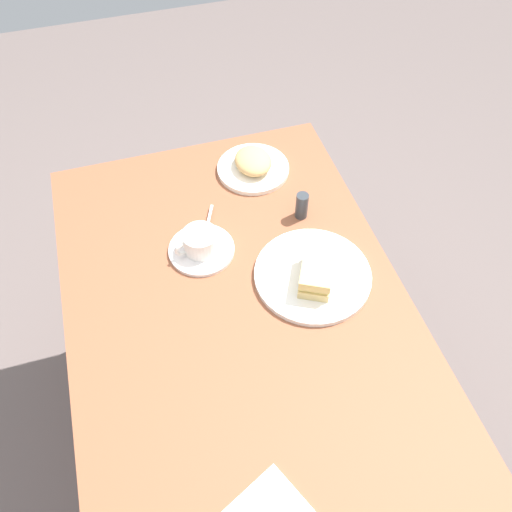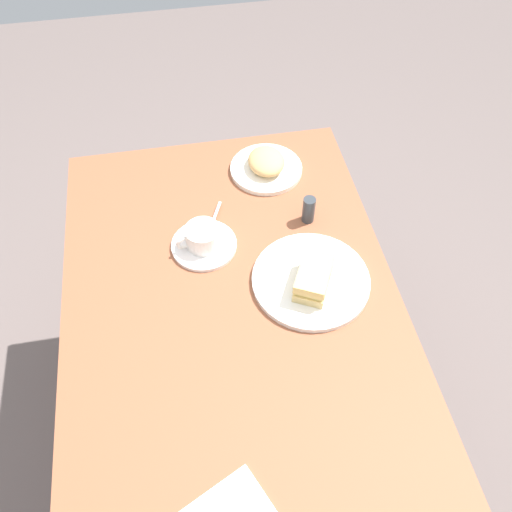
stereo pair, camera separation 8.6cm
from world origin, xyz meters
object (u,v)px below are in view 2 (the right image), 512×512
at_px(salt_shaker, 309,210).
at_px(spoon, 212,220).
at_px(coffee_saucer, 204,245).
at_px(dining_table, 240,356).
at_px(side_plate, 266,169).
at_px(sandwich_front, 314,278).
at_px(coffee_cup, 202,236).
at_px(sandwich_plate, 311,280).

bearing_deg(salt_shaker, spoon, 82.84).
bearing_deg(salt_shaker, coffee_saucer, 98.48).
height_order(dining_table, side_plate, side_plate).
distance_m(dining_table, spoon, 0.35).
distance_m(sandwich_front, coffee_saucer, 0.29).
bearing_deg(coffee_cup, coffee_saucer, -76.28).
height_order(dining_table, coffee_saucer, coffee_saucer).
bearing_deg(spoon, coffee_saucer, 156.74).
distance_m(spoon, salt_shaker, 0.25).
height_order(sandwich_front, spoon, sandwich_front).
xyz_separation_m(coffee_saucer, side_plate, (0.24, -0.20, 0.00)).
distance_m(dining_table, salt_shaker, 0.41).
xyz_separation_m(dining_table, coffee_saucer, (0.27, 0.04, 0.10)).
xyz_separation_m(sandwich_plate, salt_shaker, (0.19, -0.04, 0.03)).
height_order(sandwich_front, side_plate, sandwich_front).
height_order(sandwich_plate, salt_shaker, salt_shaker).
distance_m(dining_table, sandwich_plate, 0.24).
bearing_deg(sandwich_front, side_plate, 4.11).
bearing_deg(side_plate, coffee_saucer, 139.70).
relative_size(coffee_saucer, side_plate, 0.81).
xyz_separation_m(sandwich_front, coffee_saucer, (0.17, 0.23, -0.04)).
bearing_deg(side_plate, dining_table, 162.51).
bearing_deg(coffee_cup, spoon, -24.15).
distance_m(coffee_cup, spoon, 0.08).
relative_size(dining_table, sandwich_plate, 4.74).
relative_size(sandwich_plate, sandwich_front, 2.05).
xyz_separation_m(dining_table, sandwich_plate, (0.11, -0.19, 0.10)).
height_order(sandwich_plate, sandwich_front, sandwich_front).
bearing_deg(salt_shaker, sandwich_plate, 168.35).
height_order(spoon, salt_shaker, salt_shaker).
distance_m(coffee_saucer, coffee_cup, 0.03).
relative_size(sandwich_front, spoon, 1.43).
xyz_separation_m(coffee_cup, side_plate, (0.24, -0.21, -0.03)).
bearing_deg(coffee_saucer, sandwich_plate, -122.94).
relative_size(spoon, side_plate, 0.47).
distance_m(dining_table, coffee_saucer, 0.29).
xyz_separation_m(sandwich_front, side_plate, (0.41, 0.03, -0.04)).
relative_size(dining_table, coffee_cup, 11.95).
bearing_deg(sandwich_plate, side_plate, 4.53).
xyz_separation_m(dining_table, coffee_cup, (0.27, 0.05, 0.13)).
height_order(coffee_cup, spoon, coffee_cup).
bearing_deg(coffee_cup, sandwich_front, -126.29).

